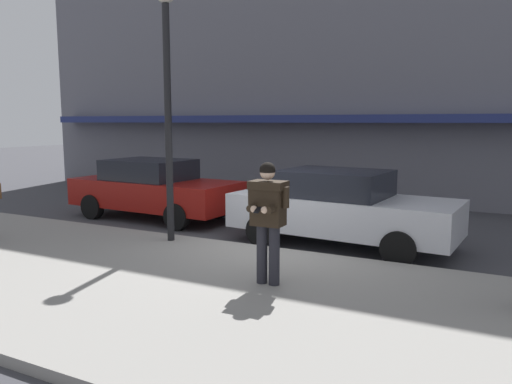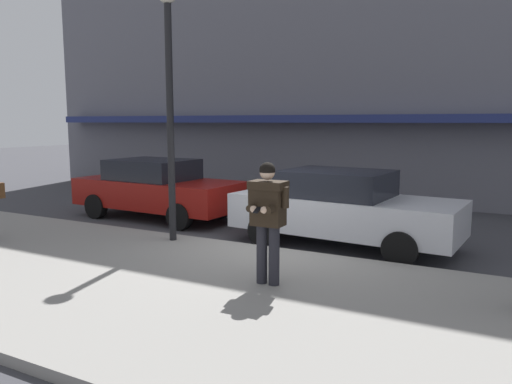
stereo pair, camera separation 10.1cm
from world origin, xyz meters
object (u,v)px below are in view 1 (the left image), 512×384
object	(u,v)px
parked_sedan_near	(154,188)
parked_sedan_mid	(341,207)
street_lamp_post	(167,89)
man_texting_on_phone	(268,210)

from	to	relation	value
parked_sedan_near	parked_sedan_mid	size ratio (longest dim) A/B	0.99
street_lamp_post	man_texting_on_phone	bearing A→B (deg)	-28.18
parked_sedan_near	man_texting_on_phone	xyz separation A→B (m)	(5.15, -3.82, 0.46)
parked_sedan_mid	man_texting_on_phone	bearing A→B (deg)	-91.26
parked_sedan_mid	parked_sedan_near	bearing A→B (deg)	173.67
parked_sedan_near	street_lamp_post	size ratio (longest dim) A/B	0.94
parked_sedan_near	parked_sedan_mid	xyz separation A→B (m)	(5.22, -0.58, 0.00)
parked_sedan_mid	street_lamp_post	xyz separation A→B (m)	(-3.00, -1.67, 2.35)
man_texting_on_phone	street_lamp_post	xyz separation A→B (m)	(-2.93, 1.57, 1.89)
man_texting_on_phone	parked_sedan_near	bearing A→B (deg)	143.45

